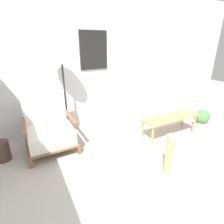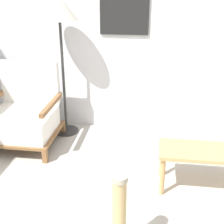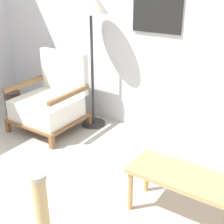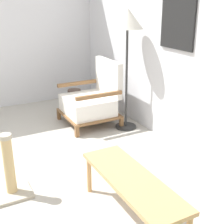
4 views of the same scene
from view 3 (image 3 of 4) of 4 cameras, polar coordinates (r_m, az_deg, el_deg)
The scene contains 6 objects.
wall_back at distance 3.55m, azimuth 7.23°, elevation 17.01°, with size 8.00×0.09×2.70m.
armchair at distance 3.87m, azimuth -11.23°, elevation 1.85°, with size 0.77×0.73×0.91m.
floor_lamp at distance 3.62m, azimuth -3.92°, elevation 18.15°, with size 0.41×0.41×1.63m.
coffee_table at distance 2.43m, azimuth 16.38°, elevation -13.06°, with size 1.14×0.36×0.40m.
vase at distance 4.45m, azimuth -17.62°, elevation 1.58°, with size 0.22×0.22×0.32m, color #473328.
scratching_post at distance 2.32m, azimuth -12.49°, elevation -19.24°, with size 0.34×0.34×0.62m.
Camera 3 is at (1.56, -0.88, 1.78)m, focal length 50.00 mm.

